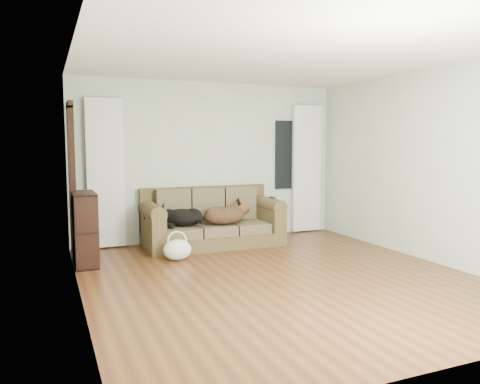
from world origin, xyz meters
name	(u,v)px	position (x,y,z in m)	size (l,w,h in m)	color
floor	(279,277)	(0.00, 0.00, 0.00)	(5.00, 5.00, 0.00)	#482516
ceiling	(281,55)	(0.00, 0.00, 2.60)	(5.00, 5.00, 0.00)	white
wall_back	(210,162)	(0.00, 2.50, 1.30)	(4.50, 0.04, 2.60)	#B5C8AF
wall_left	(78,174)	(-2.25, 0.00, 1.30)	(0.04, 5.00, 2.60)	#B5C8AF
wall_right	(427,166)	(2.25, 0.00, 1.30)	(0.04, 5.00, 2.60)	#B5C8AF
curtain_left	(106,173)	(-1.70, 2.42, 1.15)	(0.55, 0.08, 2.25)	white
curtain_right	(306,169)	(1.80, 2.42, 1.15)	(0.55, 0.08, 2.25)	white
window_pane	(288,155)	(1.45, 2.47, 1.40)	(0.50, 0.03, 1.20)	black
door_casing	(72,183)	(-2.20, 2.05, 1.05)	(0.07, 0.60, 2.10)	black
sofa	(213,217)	(-0.14, 1.97, 0.45)	(2.12, 0.92, 0.87)	brown
dog_black_lab	(180,217)	(-0.69, 1.96, 0.48)	(0.64, 0.44, 0.27)	black
dog_shepherd	(226,215)	(0.04, 1.88, 0.49)	(0.69, 0.49, 0.31)	black
tv_remote	(272,197)	(0.84, 1.86, 0.73)	(0.04, 0.16, 0.02)	black
tote_bag	(177,249)	(-0.91, 1.28, 0.16)	(0.39, 0.30, 0.29)	beige
bookshelf	(85,227)	(-2.09, 1.55, 0.50)	(0.29, 0.77, 0.96)	black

